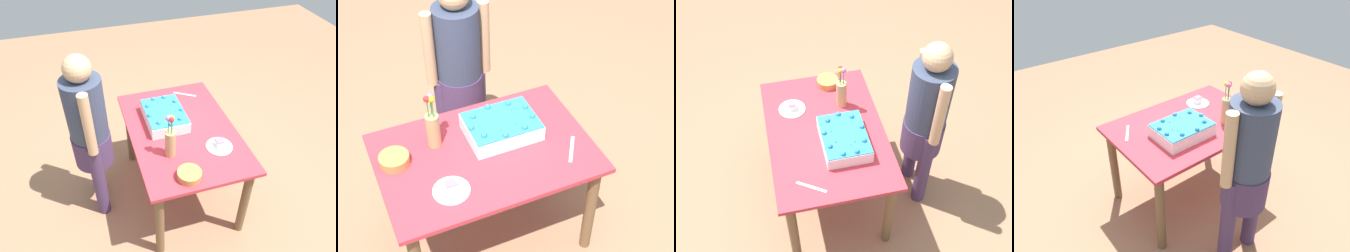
% 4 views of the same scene
% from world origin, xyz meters
% --- Properties ---
extents(ground_plane, '(8.00, 8.00, 0.00)m').
position_xyz_m(ground_plane, '(0.00, 0.00, 0.00)').
color(ground_plane, '#9C6F50').
extents(dining_table, '(1.25, 0.85, 0.76)m').
position_xyz_m(dining_table, '(0.00, 0.00, 0.63)').
color(dining_table, '#C0323F').
rests_on(dining_table, ground_plane).
extents(sheet_cake, '(0.42, 0.32, 0.13)m').
position_xyz_m(sheet_cake, '(-0.15, -0.10, 0.81)').
color(sheet_cake, white).
rests_on(sheet_cake, dining_table).
extents(serving_plate_with_slice, '(0.20, 0.20, 0.07)m').
position_xyz_m(serving_plate_with_slice, '(0.28, 0.21, 0.78)').
color(serving_plate_with_slice, white).
rests_on(serving_plate_with_slice, dining_table).
extents(cake_knife, '(0.13, 0.19, 0.00)m').
position_xyz_m(cake_knife, '(-0.47, 0.19, 0.76)').
color(cake_knife, silver).
rests_on(cake_knife, dining_table).
extents(flower_vase, '(0.08, 0.08, 0.37)m').
position_xyz_m(flower_vase, '(0.25, -0.18, 0.89)').
color(flower_vase, tan).
rests_on(flower_vase, dining_table).
extents(fruit_bowl, '(0.17, 0.17, 0.06)m').
position_xyz_m(fruit_bowl, '(0.50, -0.12, 0.79)').
color(fruit_bowl, '#BF8143').
rests_on(fruit_bowl, dining_table).
extents(person_standing, '(0.45, 0.31, 1.49)m').
position_xyz_m(person_standing, '(-0.11, -0.73, 0.85)').
color(person_standing, '#453157').
rests_on(person_standing, ground_plane).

